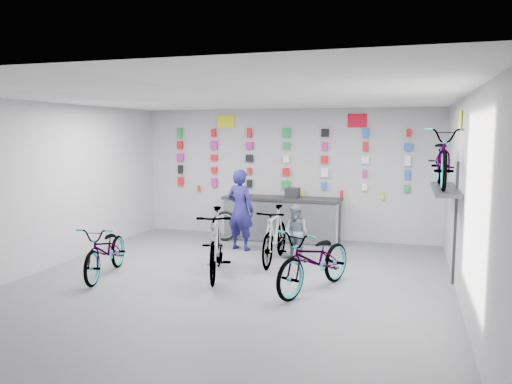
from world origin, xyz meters
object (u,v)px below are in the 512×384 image
(bike_center, at_px, (216,243))
(bike_service, at_px, (275,235))
(bike_left, at_px, (106,250))
(bike_right, at_px, (315,259))
(customer, at_px, (296,233))
(counter, at_px, (282,220))
(clerk, at_px, (241,210))

(bike_center, bearing_deg, bike_service, 41.05)
(bike_left, xyz_separation_m, bike_right, (3.56, 0.27, 0.04))
(bike_left, relative_size, customer, 1.61)
(counter, bearing_deg, customer, -66.77)
(bike_left, relative_size, bike_service, 0.98)
(bike_center, distance_m, bike_right, 1.79)
(clerk, bearing_deg, bike_center, 111.73)
(bike_left, height_order, clerk, clerk)
(bike_left, bearing_deg, bike_right, -8.36)
(bike_right, bearing_deg, bike_left, -152.75)
(bike_left, xyz_separation_m, bike_service, (2.53, 1.72, 0.08))
(bike_service, xyz_separation_m, clerk, (-0.96, 0.81, 0.31))
(bike_right, height_order, customer, customer)
(bike_left, bearing_deg, customer, 22.49)
(counter, distance_m, bike_service, 1.97)
(counter, xyz_separation_m, bike_left, (-2.17, -3.65, -0.03))
(bike_left, distance_m, customer, 3.51)
(bike_left, relative_size, clerk, 1.02)
(counter, relative_size, bike_right, 1.42)
(bike_left, distance_m, clerk, 3.00)
(clerk, bearing_deg, customer, 173.77)
(counter, distance_m, bike_right, 3.66)
(customer, bearing_deg, bike_service, -118.45)
(bike_right, relative_size, clerk, 1.12)
(counter, distance_m, clerk, 1.32)
(customer, bearing_deg, bike_center, -106.12)
(bike_service, bearing_deg, bike_left, -146.98)
(counter, xyz_separation_m, bike_center, (-0.37, -3.10, 0.10))
(bike_left, distance_m, bike_service, 3.06)
(bike_right, bearing_deg, customer, 134.51)
(bike_service, height_order, customer, customer)
(bike_center, bearing_deg, bike_left, -179.96)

